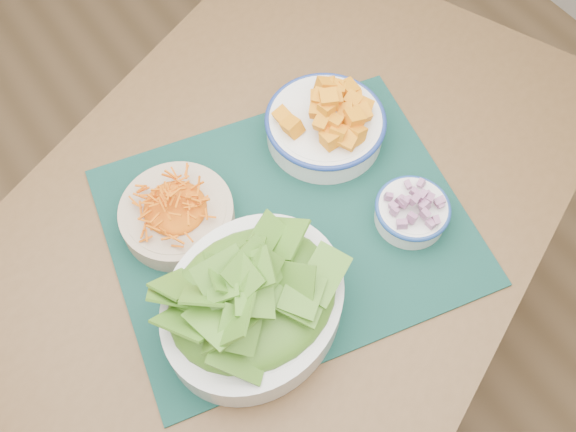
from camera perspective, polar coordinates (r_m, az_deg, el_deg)
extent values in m
plane|color=olive|center=(1.82, -10.94, -7.42)|extent=(4.00, 4.00, 0.00)
cube|color=brown|center=(1.07, -1.00, -0.27)|extent=(1.40, 1.19, 0.04)
cylinder|color=brown|center=(1.62, 19.96, 1.60)|extent=(0.06, 0.06, 0.71)
cylinder|color=brown|center=(1.74, -0.45, 12.01)|extent=(0.06, 0.06, 0.71)
cube|color=black|center=(1.04, 0.00, -0.87)|extent=(0.64, 0.56, 0.00)
cylinder|color=tan|center=(1.03, -9.80, 0.04)|extent=(0.24, 0.24, 0.04)
ellipsoid|color=orange|center=(1.00, -10.10, 1.04)|extent=(0.16, 0.16, 0.03)
cylinder|color=silver|center=(1.11, 3.30, 7.85)|extent=(0.21, 0.21, 0.05)
torus|color=navy|center=(1.10, 3.36, 8.52)|extent=(0.21, 0.21, 0.01)
ellipsoid|color=orange|center=(1.07, 3.44, 9.50)|extent=(0.18, 0.18, 0.05)
ellipsoid|color=#2F6615|center=(0.88, -3.27, -6.35)|extent=(0.26, 0.22, 0.08)
cylinder|color=white|center=(1.04, 10.91, 0.28)|extent=(0.15, 0.15, 0.04)
torus|color=navy|center=(1.03, 11.05, 0.71)|extent=(0.12, 0.12, 0.01)
ellipsoid|color=#6C154A|center=(1.02, 11.18, 1.11)|extent=(0.10, 0.10, 0.02)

